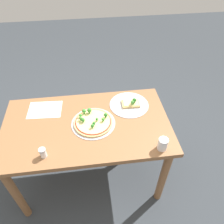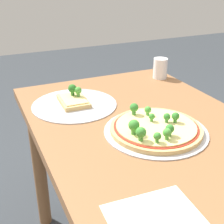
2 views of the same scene
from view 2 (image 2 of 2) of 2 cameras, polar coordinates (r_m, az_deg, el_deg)
The scene contains 4 objects.
dining_table at distance 1.01m, azimuth 9.21°, elevation -9.95°, with size 1.25×0.71×0.71m.
pizza_tray_whole at distance 0.99m, azimuth 8.09°, elevation -2.92°, with size 0.33×0.33×0.07m.
pizza_tray_slice at distance 1.18m, azimuth -6.95°, elevation 1.84°, with size 0.32×0.32×0.07m.
drinking_cup at distance 1.46m, azimuth 8.82°, elevation 7.90°, with size 0.06×0.06×0.09m, color white.
Camera 2 is at (0.68, -0.48, 1.19)m, focal length 50.00 mm.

